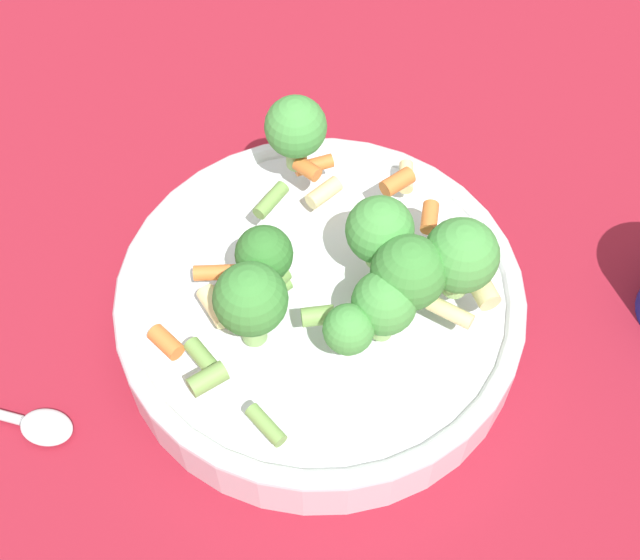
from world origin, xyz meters
name	(u,v)px	position (x,y,z in m)	size (l,w,h in m)	color
ground_plane	(320,325)	(0.00, 0.00, 0.00)	(3.00, 3.00, 0.00)	maroon
bowl	(320,306)	(0.00, 0.00, 0.03)	(0.28, 0.28, 0.05)	silver
pasta_salad	(350,257)	(0.01, 0.02, 0.09)	(0.22, 0.22, 0.08)	#8CB766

